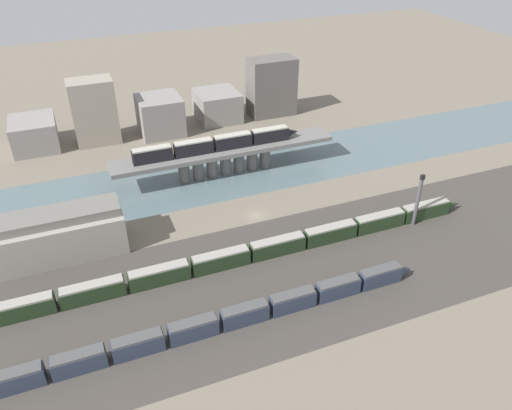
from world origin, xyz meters
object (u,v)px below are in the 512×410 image
train_yard_mid (255,252)px  warehouse_building (59,234)px  signal_tower (418,201)px  train_on_bridge (217,144)px  train_yard_near (224,320)px

train_yard_mid → warehouse_building: warehouse_building is taller
signal_tower → train_on_bridge: bearing=131.4°
train_on_bridge → signal_tower: (37.24, -42.21, -3.02)m
train_yard_mid → signal_tower: 42.04m
train_on_bridge → train_yard_near: 60.89m
train_on_bridge → train_yard_near: (-17.64, -57.72, -8.07)m
train_yard_near → warehouse_building: 44.76m
warehouse_building → train_on_bridge: bearing=26.4°
train_on_bridge → train_yard_mid: 41.46m
warehouse_building → train_yard_mid: bearing=-24.3°
train_on_bridge → train_yard_near: size_ratio=0.59×
train_on_bridge → warehouse_building: 50.14m
train_yard_near → warehouse_building: (-27.06, 35.48, 3.43)m
train_on_bridge → warehouse_building: size_ratio=1.73×
train_yard_near → train_yard_mid: 21.74m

